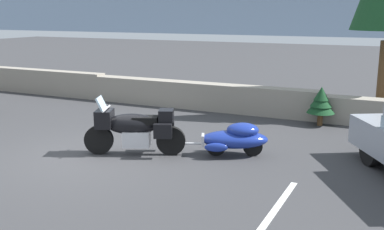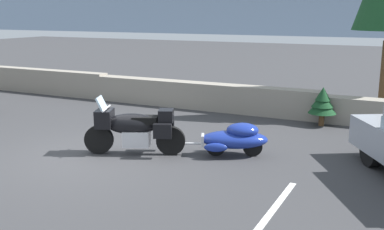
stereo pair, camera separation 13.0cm
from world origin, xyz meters
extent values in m
plane|color=#38383A|center=(0.00, 0.00, 0.00)|extent=(80.00, 80.00, 0.00)
cube|color=gray|center=(-8.00, 5.77, 0.48)|extent=(8.00, 0.49, 0.96)
cube|color=gray|center=(0.00, 5.79, 0.44)|extent=(8.00, 0.59, 0.89)
cylinder|color=black|center=(0.02, 0.21, 0.33)|extent=(0.66, 0.39, 0.66)
cylinder|color=black|center=(1.54, 0.86, 0.33)|extent=(0.66, 0.39, 0.66)
cube|color=silver|center=(0.83, 0.55, 0.38)|extent=(0.72, 0.64, 0.36)
ellipsoid|color=black|center=(0.74, 0.51, 0.71)|extent=(1.28, 0.88, 0.48)
cube|color=black|center=(0.16, 0.27, 0.83)|extent=(0.54, 0.62, 0.40)
cube|color=#9EB7C6|center=(0.11, 0.25, 1.16)|extent=(0.35, 0.48, 0.34)
cube|color=black|center=(1.01, 0.63, 0.81)|extent=(0.66, 0.55, 0.16)
cube|color=black|center=(1.45, 0.82, 0.91)|extent=(0.45, 0.49, 0.28)
cube|color=black|center=(1.52, 0.52, 0.63)|extent=(0.43, 0.30, 0.32)
cube|color=black|center=(1.28, 1.07, 0.63)|extent=(0.43, 0.30, 0.32)
cylinder|color=silver|center=(0.21, 0.29, 1.06)|extent=(0.31, 0.66, 0.04)
cylinder|color=silver|center=(0.07, 0.23, 0.58)|extent=(0.26, 0.16, 0.54)
cylinder|color=black|center=(2.48, 1.26, 0.22)|extent=(0.44, 0.26, 0.44)
cylinder|color=black|center=(3.24, 1.58, 0.22)|extent=(0.44, 0.26, 0.44)
ellipsoid|color=navy|center=(2.86, 1.42, 0.38)|extent=(1.65, 1.21, 0.40)
ellipsoid|color=navy|center=(3.03, 1.49, 0.60)|extent=(0.88, 0.80, 0.32)
cube|color=silver|center=(2.21, 1.14, 0.36)|extent=(0.18, 0.32, 0.24)
ellipsoid|color=navy|center=(2.61, 0.96, 0.28)|extent=(0.53, 0.33, 0.20)
ellipsoid|color=navy|center=(2.36, 1.55, 0.28)|extent=(0.53, 0.33, 0.20)
cylinder|color=silver|center=(1.85, 0.99, 0.27)|extent=(0.66, 0.32, 0.05)
cylinder|color=black|center=(5.71, 2.02, 0.34)|extent=(0.54, 0.70, 0.68)
cylinder|color=brown|center=(4.08, 5.17, 0.16)|extent=(0.15, 0.15, 0.32)
cone|color=#143D1E|center=(4.08, 5.17, 0.62)|extent=(0.79, 0.79, 0.51)
cone|color=#143D1E|center=(4.08, 5.17, 0.78)|extent=(0.61, 0.61, 0.45)
cone|color=#143D1E|center=(4.08, 5.17, 0.93)|extent=(0.44, 0.44, 0.38)
cube|color=silver|center=(4.50, -1.50, 0.00)|extent=(0.12, 3.60, 0.01)
camera|label=1|loc=(6.29, -7.98, 3.17)|focal=42.95mm
camera|label=2|loc=(6.40, -7.92, 3.17)|focal=42.95mm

